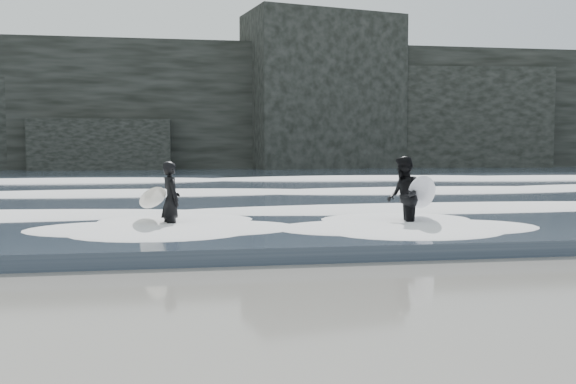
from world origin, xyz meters
The scene contains 8 objects.
ground centered at (0.00, 0.00, 0.00)m, with size 120.00×120.00×0.00m, color #7D7751.
sea centered at (0.00, 29.00, 0.15)m, with size 90.00×52.00×0.30m, color #2E3948.
headland centered at (0.00, 46.00, 5.00)m, with size 70.00×9.00×10.00m, color black.
foam_near centered at (0.00, 9.00, 0.40)m, with size 60.00×3.20×0.20m, color white.
foam_mid centered at (0.00, 16.00, 0.42)m, with size 60.00×4.00×0.24m, color white.
foam_far centered at (0.00, 25.00, 0.45)m, with size 60.00×4.80×0.30m, color white.
surfer_left centered at (-2.54, 6.69, 0.85)m, with size 1.11×2.01×1.68m.
surfer_right centered at (2.69, 6.04, 0.90)m, with size 1.45×2.19×1.79m.
Camera 1 is at (-2.22, -7.51, 1.99)m, focal length 40.00 mm.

